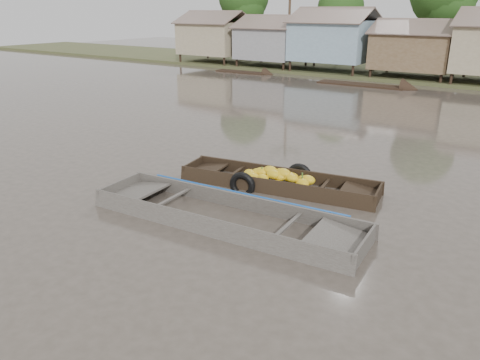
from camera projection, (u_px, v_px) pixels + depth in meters
The scene contains 3 objects.
ground at pixel (229, 233), 11.70m from camera, with size 120.00×120.00×0.00m, color #463E35.
banana_boat at pixel (276, 181), 14.68m from camera, with size 6.42×2.52×0.90m.
viewer_boat at pixel (227, 219), 12.33m from camera, with size 7.68×2.57×0.61m.
Camera 1 is at (6.19, -8.50, 5.31)m, focal length 35.00 mm.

